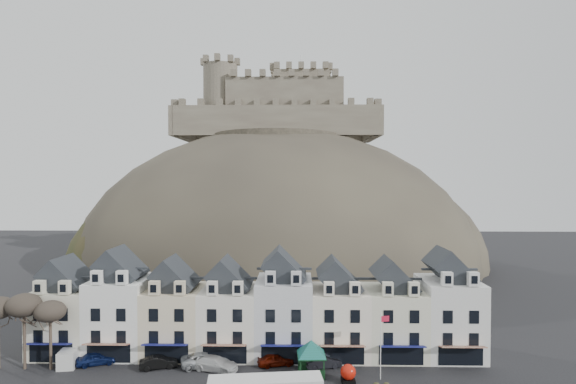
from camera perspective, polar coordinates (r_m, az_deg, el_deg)
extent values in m
cube|color=beige|center=(64.83, -26.13, -14.30)|extent=(6.80, 8.00, 8.00)
cube|color=#202328|center=(63.62, -26.19, -9.79)|extent=(6.80, 5.76, 2.80)
cube|color=beige|center=(61.30, -29.02, -10.54)|extent=(1.20, 0.80, 1.60)
cube|color=beige|center=(59.88, -26.50, -10.79)|extent=(1.20, 0.80, 1.60)
cube|color=black|center=(62.24, -27.88, -17.60)|extent=(5.10, 0.06, 2.20)
cube|color=navy|center=(61.27, -28.22, -16.63)|extent=(5.10, 1.29, 0.43)
cube|color=white|center=(61.94, -20.35, -14.41)|extent=(6.80, 8.00, 9.20)
cube|color=#202328|center=(60.62, -20.41, -9.13)|extent=(6.80, 5.76, 2.80)
cube|color=white|center=(57.99, -23.13, -9.94)|extent=(1.20, 0.80, 1.60)
cube|color=white|center=(56.85, -20.33, -10.15)|extent=(1.20, 0.80, 1.60)
cube|color=black|center=(59.40, -21.83, -18.47)|extent=(5.10, 0.06, 2.20)
cube|color=maroon|center=(58.39, -22.11, -17.48)|extent=(5.10, 1.29, 0.43)
cube|color=beige|center=(60.04, -14.07, -15.48)|extent=(6.80, 8.00, 8.00)
cube|color=#202328|center=(58.73, -14.10, -10.62)|extent=(6.80, 5.76, 2.80)
cube|color=beige|center=(55.85, -16.61, -11.59)|extent=(1.20, 0.80, 1.60)
cube|color=beige|center=(55.03, -13.57, -11.76)|extent=(1.20, 0.80, 1.60)
cube|color=black|center=(57.24, -15.17, -19.20)|extent=(5.10, 0.06, 2.20)
cube|color=navy|center=(56.19, -15.39, -18.19)|extent=(5.10, 1.29, 0.43)
cube|color=white|center=(58.69, -7.40, -15.84)|extent=(6.80, 8.00, 8.00)
cube|color=#202328|center=(57.36, -7.42, -10.88)|extent=(6.80, 5.76, 2.80)
cube|color=white|center=(54.21, -9.59, -11.94)|extent=(1.20, 0.80, 1.60)
cube|color=white|center=(53.74, -6.39, -12.05)|extent=(1.20, 0.80, 1.60)
cube|color=black|center=(55.82, -8.04, -19.71)|extent=(5.10, 0.06, 2.20)
cube|color=maroon|center=(54.74, -8.16, -18.70)|extent=(5.10, 1.29, 0.43)
cube|color=silver|center=(57.93, -0.48, -15.44)|extent=(6.80, 8.00, 9.20)
cube|color=#202328|center=(56.51, -0.48, -9.81)|extent=(6.80, 5.76, 2.80)
cube|color=silver|center=(53.12, -2.24, -10.88)|extent=(1.20, 0.80, 1.60)
cube|color=silver|center=(53.03, 1.05, -10.90)|extent=(1.20, 0.80, 1.60)
cube|color=black|center=(55.21, -0.61, -19.94)|extent=(5.10, 0.06, 2.20)
cube|color=navy|center=(54.12, -0.63, -18.92)|extent=(5.10, 1.29, 0.43)
cube|color=white|center=(58.32, 6.48, -15.95)|extent=(6.80, 8.00, 8.00)
cube|color=#202328|center=(56.98, 6.49, -10.96)|extent=(6.80, 5.76, 2.80)
cube|color=white|center=(53.43, 5.23, -12.13)|extent=(1.20, 0.80, 1.60)
cube|color=white|center=(53.72, 8.48, -12.06)|extent=(1.20, 0.80, 1.60)
cube|color=black|center=(55.43, 6.88, -19.86)|extent=(5.10, 0.06, 2.20)
cube|color=maroon|center=(54.35, 6.96, -18.84)|extent=(5.10, 1.29, 0.43)
cube|color=beige|center=(59.32, 13.29, -15.68)|extent=(6.80, 8.00, 8.00)
cube|color=#202328|center=(58.00, 13.32, -10.77)|extent=(6.80, 5.76, 2.80)
cube|color=beige|center=(54.33, 12.56, -11.93)|extent=(1.20, 0.80, 1.60)
cube|color=beige|center=(54.99, 15.68, -11.79)|extent=(1.20, 0.80, 1.60)
cube|color=black|center=(56.48, 14.18, -19.48)|extent=(5.10, 0.06, 2.20)
cube|color=navy|center=(55.42, 14.36, -18.47)|extent=(5.10, 1.29, 0.43)
cube|color=silver|center=(60.89, 19.77, -14.69)|extent=(6.80, 8.00, 9.20)
cube|color=#202328|center=(59.55, 19.82, -9.32)|extent=(6.80, 5.76, 2.80)
cube|color=silver|center=(55.79, 19.54, -10.36)|extent=(1.20, 0.80, 1.60)
cube|color=silver|center=(56.79, 22.45, -10.18)|extent=(1.20, 0.80, 1.60)
cube|color=black|center=(58.31, 21.08, -18.85)|extent=(5.10, 0.06, 2.20)
cube|color=maroon|center=(57.28, 21.33, -17.85)|extent=(5.10, 1.29, 0.43)
ellipsoid|color=#312C26|center=(111.60, -1.45, -9.60)|extent=(96.00, 76.00, 68.00)
ellipsoid|color=#2C341A|center=(108.99, -13.41, -9.91)|extent=(52.00, 44.00, 42.00)
ellipsoid|color=#312C26|center=(116.97, 10.62, -9.11)|extent=(56.00, 48.00, 46.00)
ellipsoid|color=#2C341A|center=(98.20, -4.21, -11.14)|extent=(40.00, 28.00, 28.00)
ellipsoid|color=#312C26|center=(99.86, 4.07, -10.93)|extent=(36.00, 28.00, 24.00)
cylinder|color=#312C26|center=(109.92, -1.47, 6.47)|extent=(30.00, 30.00, 3.00)
cube|color=brown|center=(106.44, -1.57, 9.07)|extent=(48.00, 2.20, 7.00)
cube|color=brown|center=(126.27, -1.13, 7.87)|extent=(48.00, 2.20, 7.00)
cube|color=brown|center=(119.80, -13.00, 8.18)|extent=(2.20, 22.00, 7.00)
cube|color=brown|center=(117.79, 10.54, 8.31)|extent=(2.20, 22.00, 7.00)
cube|color=brown|center=(117.07, -0.34, 11.10)|extent=(28.00, 18.00, 10.00)
cube|color=brown|center=(119.27, 1.65, 11.65)|extent=(14.00, 12.00, 13.00)
cylinder|color=brown|center=(114.67, -8.57, 11.28)|extent=(8.40, 8.40, 18.00)
cylinder|color=silver|center=(121.18, 1.65, 15.84)|extent=(0.16, 0.16, 5.00)
cylinder|color=#3C3226|center=(61.57, -30.46, -16.17)|extent=(0.32, 0.32, 6.02)
ellipsoid|color=#383028|center=(60.41, -30.52, -12.28)|extent=(3.78, 3.78, 2.67)
cylinder|color=#3C3226|center=(60.20, -27.91, -16.83)|extent=(0.32, 0.32, 5.46)
ellipsoid|color=#383028|center=(59.10, -27.96, -13.23)|extent=(3.43, 3.43, 2.42)
cube|color=silver|center=(45.53, -2.90, -22.64)|extent=(10.67, 3.47, 0.24)
cube|color=orange|center=(46.09, 4.24, -22.55)|extent=(0.19, 1.17, 0.27)
cube|color=black|center=(54.07, 1.44, -20.63)|extent=(0.15, 0.15, 2.23)
cube|color=black|center=(54.26, 4.27, -20.55)|extent=(0.15, 0.15, 2.23)
cube|color=black|center=(51.75, 1.60, -21.68)|extent=(0.15, 0.15, 2.23)
cube|color=black|center=(51.95, 4.58, -21.59)|extent=(0.15, 0.15, 2.23)
cube|color=black|center=(52.57, 2.97, -19.98)|extent=(3.22, 3.22, 0.11)
cone|color=#145A4A|center=(52.27, 2.97, -19.13)|extent=(6.15, 6.15, 1.68)
cube|color=black|center=(51.84, 7.65, -22.68)|extent=(1.45, 1.45, 0.52)
sphere|color=red|center=(51.46, 7.65, -21.72)|extent=(1.64, 1.64, 1.64)
cylinder|color=silver|center=(52.07, 11.67, -18.69)|extent=(0.11, 0.11, 7.07)
cube|color=red|center=(51.31, 12.21, -15.47)|extent=(0.95, 0.26, 0.62)
cube|color=silver|center=(61.30, -25.81, -18.19)|extent=(2.45, 4.52, 1.97)
cube|color=black|center=(61.18, -25.81, -17.86)|extent=(1.77, 0.32, 0.84)
imported|color=#0E1946|center=(59.97, -23.15, -18.86)|extent=(4.69, 3.23, 1.48)
imported|color=black|center=(56.71, -16.10, -20.06)|extent=(4.49, 2.71, 1.40)
imported|color=#A5A9AD|center=(56.16, -10.44, -20.17)|extent=(6.00, 4.09, 1.55)
imported|color=silver|center=(54.88, -9.24, -20.69)|extent=(5.70, 3.51, 1.54)
imported|color=#4D0E04|center=(55.48, -1.57, -20.47)|extent=(4.54, 2.69, 1.45)
imported|color=black|center=(55.01, 4.48, -20.71)|extent=(4.44, 2.59, 1.38)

